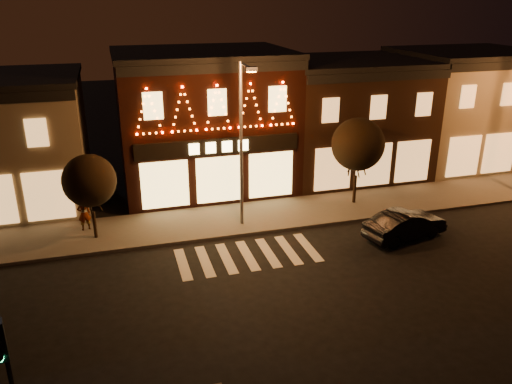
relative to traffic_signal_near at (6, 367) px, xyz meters
name	(u,v)px	position (x,y,z in m)	size (l,w,h in m)	color
ground	(274,302)	(8.36, 5.64, -3.28)	(120.00, 120.00, 0.00)	black
sidewalk_far	(264,216)	(10.36, 13.64, -3.20)	(44.00, 4.00, 0.15)	#47423D
building_pulp	(204,120)	(8.36, 19.62, 0.88)	(10.20, 8.34, 8.30)	black
building_right_a	(347,117)	(17.86, 19.64, 0.48)	(9.20, 8.28, 7.50)	#331D12
building_right_b	(464,107)	(26.86, 19.64, 0.63)	(9.20, 8.28, 7.80)	#7D7259
traffic_signal_near	(6,367)	(0.00, 0.00, 0.00)	(0.35, 0.47, 4.44)	black
streetlamp_mid	(242,134)	(8.95, 12.65, 1.72)	(0.53, 1.89, 8.26)	#59595E
tree_left	(89,181)	(1.64, 13.27, -0.18)	(2.52, 2.52, 4.21)	black
tree_right	(358,144)	(15.85, 13.93, 0.30)	(2.93, 2.93, 4.90)	black
dark_sedan	(405,225)	(16.31, 9.28, -2.57)	(1.51, 4.32, 1.42)	black
pedestrian	(84,214)	(1.14, 14.33, -2.26)	(0.64, 0.42, 1.75)	gray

